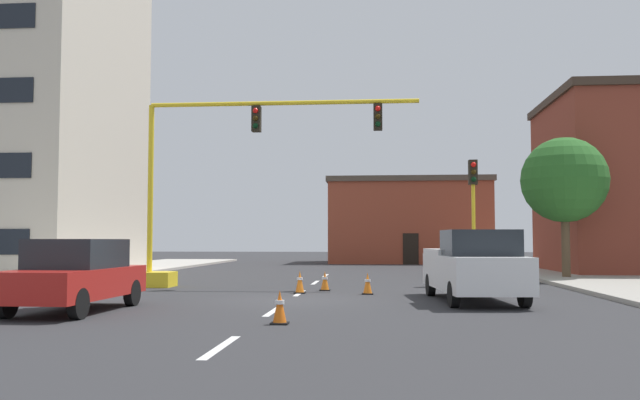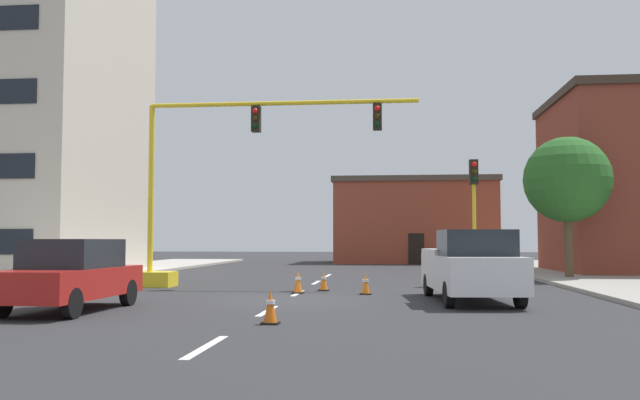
{
  "view_description": "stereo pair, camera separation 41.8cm",
  "coord_description": "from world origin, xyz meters",
  "px_view_note": "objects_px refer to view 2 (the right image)",
  "views": [
    {
      "loc": [
        2.52,
        -19.22,
        1.71
      ],
      "look_at": [
        0.36,
        6.07,
        3.23
      ],
      "focal_mm": 37.79,
      "sensor_mm": 36.0,
      "label": 1
    },
    {
      "loc": [
        2.93,
        -19.18,
        1.71
      ],
      "look_at": [
        0.36,
        6.07,
        3.23
      ],
      "focal_mm": 37.79,
      "sensor_mm": 36.0,
      "label": 2
    }
  ],
  "objects_px": {
    "tree_right_mid": "(567,180)",
    "traffic_cone_roadside_c": "(298,282)",
    "traffic_cone_roadside_a": "(324,281)",
    "traffic_cone_roadside_b": "(366,284)",
    "traffic_signal_gantry": "(189,223)",
    "sedan_red_near_left": "(71,274)",
    "traffic_cone_roadside_d": "(270,307)",
    "traffic_light_pole_right": "(474,193)",
    "pickup_truck_white": "(470,267)"
  },
  "relations": [
    {
      "from": "tree_right_mid",
      "to": "traffic_cone_roadside_b",
      "type": "bearing_deg",
      "value": -134.91
    },
    {
      "from": "traffic_light_pole_right",
      "to": "traffic_cone_roadside_d",
      "type": "bearing_deg",
      "value": -114.5
    },
    {
      "from": "traffic_cone_roadside_c",
      "to": "traffic_cone_roadside_d",
      "type": "relative_size",
      "value": 1.06
    },
    {
      "from": "sedan_red_near_left",
      "to": "traffic_cone_roadside_d",
      "type": "bearing_deg",
      "value": -20.85
    },
    {
      "from": "traffic_light_pole_right",
      "to": "traffic_cone_roadside_c",
      "type": "relative_size",
      "value": 6.49
    },
    {
      "from": "pickup_truck_white",
      "to": "traffic_light_pole_right",
      "type": "bearing_deg",
      "value": 81.79
    },
    {
      "from": "traffic_signal_gantry",
      "to": "traffic_cone_roadside_d",
      "type": "xyz_separation_m",
      "value": [
        4.91,
        -10.54,
        -2.0
      ]
    },
    {
      "from": "tree_right_mid",
      "to": "traffic_cone_roadside_c",
      "type": "xyz_separation_m",
      "value": [
        -10.61,
        -8.24,
        -3.95
      ]
    },
    {
      "from": "traffic_light_pole_right",
      "to": "traffic_cone_roadside_b",
      "type": "relative_size",
      "value": 7.01
    },
    {
      "from": "traffic_cone_roadside_b",
      "to": "traffic_cone_roadside_c",
      "type": "relative_size",
      "value": 0.93
    },
    {
      "from": "tree_right_mid",
      "to": "traffic_cone_roadside_b",
      "type": "xyz_separation_m",
      "value": [
        -8.43,
        -8.46,
        -3.98
      ]
    },
    {
      "from": "traffic_light_pole_right",
      "to": "traffic_cone_roadside_b",
      "type": "height_order",
      "value": "traffic_light_pole_right"
    },
    {
      "from": "traffic_signal_gantry",
      "to": "pickup_truck_white",
      "type": "xyz_separation_m",
      "value": [
        9.58,
        -5.03,
        -1.37
      ]
    },
    {
      "from": "pickup_truck_white",
      "to": "traffic_cone_roadside_d",
      "type": "xyz_separation_m",
      "value": [
        -4.67,
        -5.51,
        -0.63
      ]
    },
    {
      "from": "pickup_truck_white",
      "to": "traffic_cone_roadside_a",
      "type": "relative_size",
      "value": 8.32
    },
    {
      "from": "traffic_cone_roadside_d",
      "to": "sedan_red_near_left",
      "type": "bearing_deg",
      "value": 159.15
    },
    {
      "from": "tree_right_mid",
      "to": "traffic_signal_gantry",
      "type": "bearing_deg",
      "value": -159.38
    },
    {
      "from": "traffic_signal_gantry",
      "to": "pickup_truck_white",
      "type": "relative_size",
      "value": 1.95
    },
    {
      "from": "traffic_cone_roadside_a",
      "to": "traffic_cone_roadside_b",
      "type": "bearing_deg",
      "value": -44.09
    },
    {
      "from": "tree_right_mid",
      "to": "sedan_red_near_left",
      "type": "relative_size",
      "value": 1.36
    },
    {
      "from": "traffic_light_pole_right",
      "to": "pickup_truck_white",
      "type": "xyz_separation_m",
      "value": [
        -1.0,
        -6.95,
        -2.55
      ]
    },
    {
      "from": "traffic_signal_gantry",
      "to": "traffic_cone_roadside_a",
      "type": "bearing_deg",
      "value": -15.14
    },
    {
      "from": "traffic_light_pole_right",
      "to": "traffic_cone_roadside_a",
      "type": "xyz_separation_m",
      "value": [
        -5.46,
        -3.31,
        -3.2
      ]
    },
    {
      "from": "traffic_cone_roadside_a",
      "to": "traffic_cone_roadside_d",
      "type": "relative_size",
      "value": 0.95
    },
    {
      "from": "traffic_cone_roadside_c",
      "to": "pickup_truck_white",
      "type": "bearing_deg",
      "value": -25.19
    },
    {
      "from": "traffic_signal_gantry",
      "to": "traffic_cone_roadside_c",
      "type": "distance_m",
      "value": 5.48
    },
    {
      "from": "pickup_truck_white",
      "to": "traffic_cone_roadside_b",
      "type": "xyz_separation_m",
      "value": [
        -2.99,
        2.22,
        -0.64
      ]
    },
    {
      "from": "traffic_cone_roadside_a",
      "to": "traffic_cone_roadside_c",
      "type": "xyz_separation_m",
      "value": [
        -0.72,
        -1.21,
        0.04
      ]
    },
    {
      "from": "traffic_signal_gantry",
      "to": "tree_right_mid",
      "type": "distance_m",
      "value": 16.16
    },
    {
      "from": "traffic_cone_roadside_a",
      "to": "tree_right_mid",
      "type": "bearing_deg",
      "value": 35.41
    },
    {
      "from": "pickup_truck_white",
      "to": "sedan_red_near_left",
      "type": "xyz_separation_m",
      "value": [
        -9.93,
        -3.51,
        -0.09
      ]
    },
    {
      "from": "pickup_truck_white",
      "to": "sedan_red_near_left",
      "type": "distance_m",
      "value": 10.53
    },
    {
      "from": "tree_right_mid",
      "to": "traffic_cone_roadside_d",
      "type": "relative_size",
      "value": 8.84
    },
    {
      "from": "traffic_cone_roadside_b",
      "to": "traffic_light_pole_right",
      "type": "bearing_deg",
      "value": 49.77
    },
    {
      "from": "tree_right_mid",
      "to": "sedan_red_near_left",
      "type": "bearing_deg",
      "value": -137.28
    },
    {
      "from": "sedan_red_near_left",
      "to": "traffic_cone_roadside_d",
      "type": "relative_size",
      "value": 6.48
    },
    {
      "from": "tree_right_mid",
      "to": "sedan_red_near_left",
      "type": "xyz_separation_m",
      "value": [
        -15.36,
        -14.19,
        -3.42
      ]
    },
    {
      "from": "traffic_cone_roadside_a",
      "to": "traffic_cone_roadside_c",
      "type": "bearing_deg",
      "value": -120.67
    },
    {
      "from": "traffic_cone_roadside_b",
      "to": "traffic_cone_roadside_d",
      "type": "bearing_deg",
      "value": -102.25
    },
    {
      "from": "traffic_cone_roadside_c",
      "to": "traffic_cone_roadside_a",
      "type": "bearing_deg",
      "value": 59.33
    },
    {
      "from": "traffic_cone_roadside_b",
      "to": "traffic_cone_roadside_c",
      "type": "bearing_deg",
      "value": 174.46
    },
    {
      "from": "traffic_light_pole_right",
      "to": "traffic_cone_roadside_b",
      "type": "bearing_deg",
      "value": -130.23
    },
    {
      "from": "traffic_cone_roadside_d",
      "to": "traffic_cone_roadside_b",
      "type": "bearing_deg",
      "value": 77.75
    },
    {
      "from": "traffic_light_pole_right",
      "to": "pickup_truck_white",
      "type": "relative_size",
      "value": 0.87
    },
    {
      "from": "pickup_truck_white",
      "to": "traffic_cone_roadside_b",
      "type": "relative_size",
      "value": 8.09
    },
    {
      "from": "pickup_truck_white",
      "to": "traffic_cone_roadside_c",
      "type": "distance_m",
      "value": 5.76
    },
    {
      "from": "traffic_light_pole_right",
      "to": "pickup_truck_white",
      "type": "height_order",
      "value": "traffic_light_pole_right"
    },
    {
      "from": "traffic_cone_roadside_b",
      "to": "traffic_cone_roadside_d",
      "type": "height_order",
      "value": "traffic_cone_roadside_d"
    },
    {
      "from": "traffic_light_pole_right",
      "to": "tree_right_mid",
      "type": "xyz_separation_m",
      "value": [
        4.43,
        3.73,
        0.78
      ]
    },
    {
      "from": "traffic_cone_roadside_d",
      "to": "traffic_cone_roadside_c",
      "type": "bearing_deg",
      "value": 93.63
    }
  ]
}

